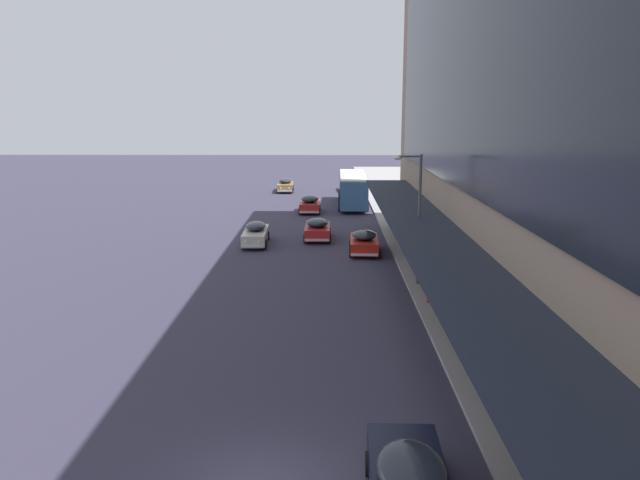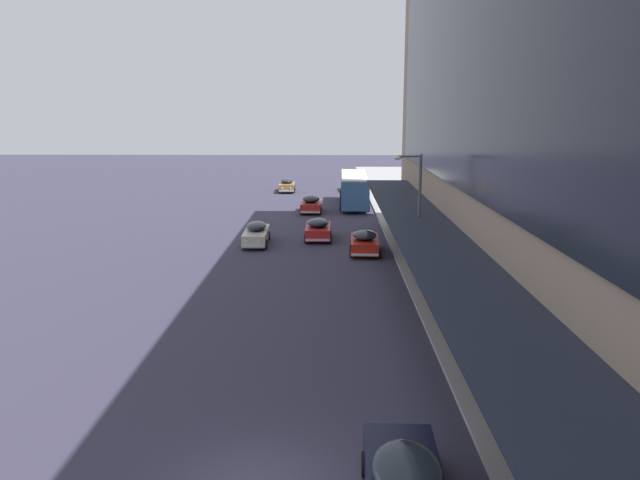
# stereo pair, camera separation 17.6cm
# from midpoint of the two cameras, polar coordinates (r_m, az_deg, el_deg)

# --- Properties ---
(transit_bus_kerbside_front) EXTENTS (2.97, 11.58, 3.13)m
(transit_bus_kerbside_front) POSITION_cam_midpoint_polar(r_m,az_deg,el_deg) (62.12, 2.93, 4.79)
(transit_bus_kerbside_front) COLOR #386598
(transit_bus_kerbside_front) RESTS_ON ground
(sedan_second_mid) EXTENTS (2.04, 5.03, 1.56)m
(sedan_second_mid) POSITION_cam_midpoint_polar(r_m,az_deg,el_deg) (73.79, 2.60, 5.08)
(sedan_second_mid) COLOR #A07039
(sedan_second_mid) RESTS_ON ground
(sedan_far_back) EXTENTS (1.85, 5.04, 1.56)m
(sedan_far_back) POSITION_cam_midpoint_polar(r_m,az_deg,el_deg) (44.46, -6.02, 0.61)
(sedan_far_back) COLOR beige
(sedan_far_back) RESTS_ON ground
(sedan_oncoming_front) EXTENTS (1.96, 4.39, 1.58)m
(sedan_oncoming_front) POSITION_cam_midpoint_polar(r_m,az_deg,el_deg) (45.89, -0.34, 1.03)
(sedan_oncoming_front) COLOR #B02122
(sedan_oncoming_front) RESTS_ON ground
(sedan_second_near) EXTENTS (1.99, 4.69, 1.53)m
(sedan_second_near) POSITION_cam_midpoint_polar(r_m,az_deg,el_deg) (73.35, -3.26, 5.03)
(sedan_second_near) COLOR olive
(sedan_second_near) RESTS_ON ground
(sedan_trailing_mid) EXTENTS (2.08, 4.42, 1.58)m
(sedan_trailing_mid) POSITION_cam_midpoint_polar(r_m,az_deg,el_deg) (41.50, 3.94, -0.16)
(sedan_trailing_mid) COLOR #B52014
(sedan_trailing_mid) RESTS_ON ground
(sedan_lead_mid) EXTENTS (1.98, 4.30, 1.63)m
(sedan_lead_mid) POSITION_cam_midpoint_polar(r_m,az_deg,el_deg) (58.03, -1.02, 3.30)
(sedan_lead_mid) COLOR #B02421
(sedan_lead_mid) RESTS_ON ground
(street_lamp) EXTENTS (1.50, 0.28, 6.94)m
(street_lamp) POSITION_cam_midpoint_polar(r_m,az_deg,el_deg) (33.35, 8.63, 2.76)
(street_lamp) COLOR #4C4C51
(street_lamp) RESTS_ON sidewalk_kerb
(fire_hydrant) EXTENTS (0.20, 0.40, 0.70)m
(fire_hydrant) POSITION_cam_midpoint_polar(r_m,az_deg,el_deg) (30.87, 9.76, -5.04)
(fire_hydrant) COLOR red
(fire_hydrant) RESTS_ON sidewalk_kerb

